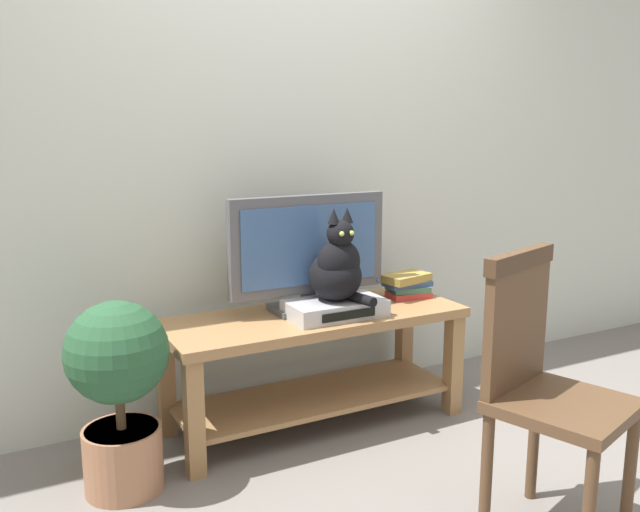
{
  "coord_description": "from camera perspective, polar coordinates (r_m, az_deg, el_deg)",
  "views": [
    {
      "loc": [
        -1.37,
        -2.08,
        1.39
      ],
      "look_at": [
        -0.02,
        0.49,
        0.81
      ],
      "focal_mm": 37.61,
      "sensor_mm": 36.0,
      "label": 1
    }
  ],
  "objects": [
    {
      "name": "potted_plant",
      "position": [
        2.67,
        -16.75,
        -10.37
      ],
      "size": [
        0.39,
        0.39,
        0.75
      ],
      "color": "#9E6B4C",
      "rests_on": "ground"
    },
    {
      "name": "cat",
      "position": [
        2.96,
        1.47,
        -1.0
      ],
      "size": [
        0.23,
        0.32,
        0.42
      ],
      "color": "black",
      "rests_on": "media_box"
    },
    {
      "name": "book_stack",
      "position": [
        3.36,
        7.42,
        -2.44
      ],
      "size": [
        0.26,
        0.19,
        0.12
      ],
      "color": "#B2332D",
      "rests_on": "tv_stand"
    },
    {
      "name": "media_box",
      "position": [
        3.02,
        1.3,
        -4.46
      ],
      "size": [
        0.44,
        0.25,
        0.08
      ],
      "color": "#ADADB2",
      "rests_on": "tv_stand"
    },
    {
      "name": "ground_plane",
      "position": [
        2.85,
        5.14,
        -17.98
      ],
      "size": [
        12.0,
        12.0,
        0.0
      ],
      "primitive_type": "plane",
      "color": "slate"
    },
    {
      "name": "back_wall",
      "position": [
        3.33,
        -3.53,
        11.4
      ],
      "size": [
        7.0,
        0.12,
        2.8
      ],
      "primitive_type": "cube",
      "color": "#B7BCB2",
      "rests_on": "ground"
    },
    {
      "name": "wooden_chair",
      "position": [
        2.4,
        18.33,
        -9.58
      ],
      "size": [
        0.51,
        0.52,
        0.97
      ],
      "color": "#513823",
      "rests_on": "ground"
    },
    {
      "name": "tv_stand",
      "position": [
        3.12,
        -0.43,
        -7.79
      ],
      "size": [
        1.39,
        0.51,
        0.54
      ],
      "color": "olive",
      "rests_on": "ground"
    },
    {
      "name": "tv",
      "position": [
        3.06,
        -1.0,
        0.44
      ],
      "size": [
        0.77,
        0.2,
        0.54
      ],
      "color": "#4C4C51",
      "rests_on": "tv_stand"
    }
  ]
}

